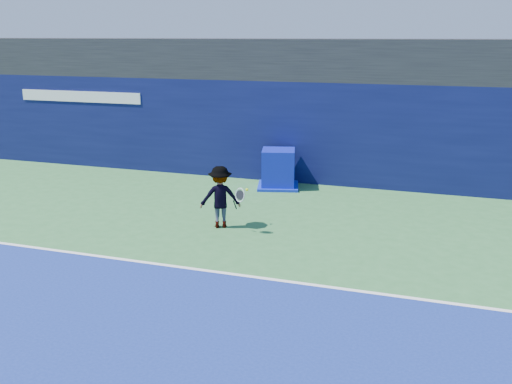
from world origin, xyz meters
TOP-DOWN VIEW (x-y plane):
  - ground at (0.00, 0.00)m, footprint 80.00×80.00m
  - baseline at (0.00, 3.00)m, footprint 24.00×0.10m
  - stadium_band at (0.00, 11.50)m, footprint 36.00×3.00m
  - back_wall_assembly at (-0.00, 10.50)m, footprint 36.00×1.03m
  - equipment_cart at (0.02, 9.35)m, footprint 1.42×1.42m
  - tennis_player at (-0.27, 5.49)m, footprint 1.26×0.86m
  - tennis_ball at (0.27, 5.80)m, footprint 0.07×0.07m

SIDE VIEW (x-z plane):
  - ground at x=0.00m, z-range 0.00..0.00m
  - baseline at x=0.00m, z-range 0.01..0.01m
  - equipment_cart at x=0.02m, z-range -0.05..1.07m
  - tennis_player at x=-0.27m, z-range 0.00..1.45m
  - tennis_ball at x=0.27m, z-range 0.83..0.90m
  - back_wall_assembly at x=0.00m, z-range 0.00..3.00m
  - stadium_band at x=0.00m, z-range 3.00..4.20m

